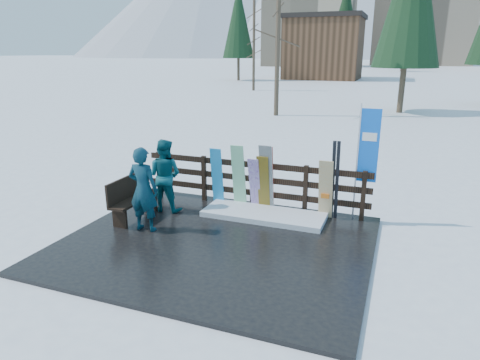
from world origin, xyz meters
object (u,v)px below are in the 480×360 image
at_px(snowboard_2, 263,184).
at_px(person_back, 165,175).
at_px(snowboard_1, 239,177).
at_px(snowboard_5, 326,190).
at_px(snowboard_4, 266,179).
at_px(rental_flag, 366,150).
at_px(person_front, 143,189).
at_px(snowboard_3, 255,184).
at_px(bench, 132,196).
at_px(snowboard_0, 217,177).

bearing_deg(snowboard_2, person_back, -160.88).
distance_m(snowboard_1, person_back, 1.75).
bearing_deg(snowboard_5, snowboard_1, 180.00).
height_order(snowboard_4, rental_flag, rental_flag).
xyz_separation_m(snowboard_1, snowboard_4, (0.69, -0.00, 0.03)).
relative_size(snowboard_4, snowboard_5, 1.16).
relative_size(snowboard_4, person_front, 0.91).
xyz_separation_m(snowboard_2, snowboard_3, (-0.22, -0.00, -0.04)).
bearing_deg(snowboard_3, person_front, -132.30).
distance_m(bench, snowboard_4, 3.09).
bearing_deg(bench, rental_flag, 19.55).
xyz_separation_m(snowboard_5, person_back, (-3.65, -0.76, 0.17)).
relative_size(person_front, person_back, 1.04).
height_order(snowboard_0, person_back, person_back).
bearing_deg(snowboard_2, snowboard_1, -180.00).
bearing_deg(bench, snowboard_4, 28.27).
distance_m(bench, snowboard_5, 4.35).
height_order(snowboard_0, person_front, person_front).
height_order(snowboard_1, snowboard_3, snowboard_1).
xyz_separation_m(bench, snowboard_0, (1.46, 1.46, 0.21)).
relative_size(bench, person_front, 0.83).
distance_m(snowboard_0, snowboard_1, 0.57).
height_order(snowboard_4, person_back, person_back).
relative_size(snowboard_2, snowboard_3, 1.04).
xyz_separation_m(snowboard_0, rental_flag, (3.41, 0.27, 0.88)).
bearing_deg(snowboard_5, bench, -160.40).
xyz_separation_m(rental_flag, person_back, (-4.42, -1.03, -0.74)).
xyz_separation_m(snowboard_0, person_back, (-1.01, -0.76, 0.14)).
bearing_deg(snowboard_4, snowboard_3, 180.00).
distance_m(snowboard_2, rental_flag, 2.42).
xyz_separation_m(snowboard_0, person_front, (-0.81, -1.96, 0.18)).
bearing_deg(person_front, snowboard_4, -138.03).
bearing_deg(person_back, bench, 55.51).
bearing_deg(snowboard_5, snowboard_0, 180.00).
distance_m(bench, person_back, 0.90).
xyz_separation_m(snowboard_3, person_back, (-1.98, -0.76, 0.22)).
relative_size(snowboard_3, person_front, 0.73).
relative_size(bench, rental_flag, 0.58).
distance_m(snowboard_0, person_front, 2.13).
bearing_deg(rental_flag, person_back, -166.87).
relative_size(snowboard_1, snowboard_2, 1.15).
xyz_separation_m(snowboard_5, person_front, (-3.45, -1.96, 0.20)).
xyz_separation_m(snowboard_5, rental_flag, (0.77, 0.27, 0.91)).
xyz_separation_m(bench, snowboard_2, (2.64, 1.46, 0.16)).
xyz_separation_m(snowboard_4, snowboard_5, (1.38, 0.00, -0.11)).
xyz_separation_m(snowboard_2, person_back, (-2.19, -0.76, 0.18)).
bearing_deg(snowboard_0, person_back, -142.99).
xyz_separation_m(snowboard_1, snowboard_2, (0.62, 0.00, -0.10)).
relative_size(bench, snowboard_4, 0.91).
bearing_deg(snowboard_0, snowboard_5, -0.00).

